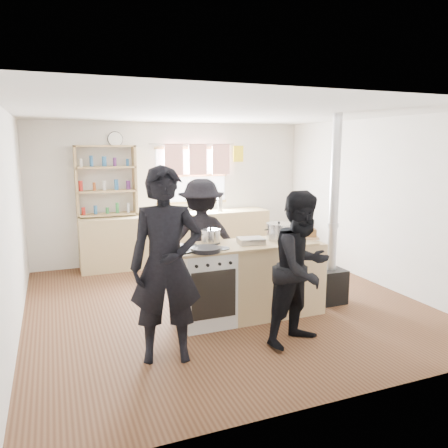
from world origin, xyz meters
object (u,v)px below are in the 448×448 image
Objects in this scene: thermos at (220,203)px; roast_tray at (251,240)px; flue_heater at (332,255)px; person_near_right at (302,269)px; cooking_island at (250,280)px; stockpot_stove at (211,236)px; skillet_greens at (206,249)px; person_far at (202,239)px; bread_board at (307,234)px; stockpot_counter at (279,231)px; person_near_left at (166,265)px.

roast_tray is (-0.68, -2.80, -0.08)m from thermos.
person_near_right is (-1.02, -0.91, 0.16)m from flue_heater.
stockpot_stove is (-0.45, 0.18, 0.55)m from cooking_island.
person_far is (0.31, 1.07, -0.13)m from skillet_greens.
bread_board is 0.13× the size of flue_heater.
flue_heater reaches higher than thermos.
thermos is at bearing 84.57° from stockpot_counter.
stockpot_counter is 0.96m from person_near_right.
stockpot_stove reaches higher than bread_board.
roast_tray reaches higher than cooking_island.
person_near_right is 0.99× the size of person_far.
stockpot_stove reaches higher than cooking_island.
bread_board is at bearing 1.35° from roast_tray.
stockpot_counter is 0.13× the size of flue_heater.
roast_tray is (0.64, 0.19, 0.01)m from skillet_greens.
thermos is 2.74m from stockpot_counter.
flue_heater reaches higher than roast_tray.
stockpot_counter is 0.95× the size of bread_board.
person_far is at bearing 152.33° from flue_heater.
bread_board reaches higher than cooking_island.
person_near_left is (-2.01, -0.69, -0.02)m from bread_board.
person_near_right is at bearing 6.52° from person_near_left.
cooking_island is 6.19× the size of stockpot_counter.
person_far is (0.11, 0.67, -0.19)m from stockpot_stove.
stockpot_counter is (0.42, 0.07, 0.07)m from roast_tray.
cooking_island is at bearing -103.46° from thermos.
person_near_right reaches higher than thermos.
person_near_right is 1.80m from person_far.
person_near_right is (1.42, -0.17, -0.14)m from person_near_left.
person_near_right is at bearing -58.68° from stockpot_stove.
person_far is (-0.74, 0.81, -0.21)m from stockpot_counter.
stockpot_counter reaches higher than stockpot_stove.
person_near_left reaches higher than stockpot_stove.
flue_heater is at bearing 7.13° from bread_board.
stockpot_stove is 1.71m from flue_heater.
thermos is 0.16× the size of person_near_left.
bread_board is at bearing -87.48° from thermos.
roast_tray is at bearing -103.59° from thermos.
stockpot_stove is at bearing 170.64° from stockpot_counter.
skillet_greens is 0.17× the size of flue_heater.
thermos is 2.79m from bread_board.
person_near_right is (-0.22, -0.91, -0.21)m from stockpot_counter.
stockpot_counter is (-0.26, -2.73, -0.01)m from thermos.
person_far is (-0.53, 1.72, 0.01)m from person_near_right.
roast_tray is at bearing -178.65° from bread_board.
flue_heater reaches higher than stockpot_counter.
flue_heater is (1.66, -0.14, -0.36)m from stockpot_stove.
thermos is at bearing 66.19° from skillet_greens.
person_near_right reaches higher than cooking_island.
stockpot_stove is at bearing 63.16° from skillet_greens.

